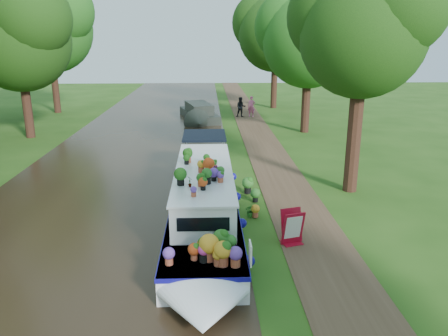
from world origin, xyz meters
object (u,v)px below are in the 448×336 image
Objects in this scene: second_boat at (199,113)px; pedestrian_dark at (241,107)px; sandwich_board at (292,229)px; pedestrian_pink at (251,106)px; plant_boat at (204,197)px.

second_boat is 3.58m from pedestrian_dark.
sandwich_board is 0.67× the size of pedestrian_dark.
pedestrian_pink is 1.04× the size of pedestrian_dark.
pedestrian_dark is (3.36, 1.20, 0.29)m from second_boat.
plant_boat reaches higher than sandwich_board.
sandwich_board is (2.70, -1.95, -0.34)m from plant_boat.
second_boat is (-0.50, 19.69, -0.31)m from plant_boat.
pedestrian_dark is (-0.86, -0.13, -0.03)m from pedestrian_pink.
plant_boat is 21.34m from pedestrian_pink.
sandwich_board is 22.84m from pedestrian_dark.
second_boat is at bearing -146.21° from pedestrian_pink.
pedestrian_pink reaches higher than sandwich_board.
pedestrian_dark is at bearing 82.20° from plant_boat.
plant_boat reaches higher than second_boat.
pedestrian_dark is (2.86, 20.89, -0.02)m from plant_boat.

